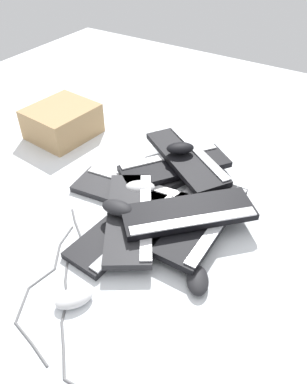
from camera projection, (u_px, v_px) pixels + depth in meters
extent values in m
plane|color=silver|center=(140.00, 210.00, 1.36)|extent=(3.20, 3.20, 0.00)
cube|color=black|center=(187.00, 212.00, 1.34)|extent=(0.25, 0.46, 0.02)
cube|color=silver|center=(176.00, 201.00, 1.36)|extent=(0.14, 0.41, 0.01)
cube|color=#232326|center=(175.00, 173.00, 1.52)|extent=(0.30, 0.46, 0.02)
cube|color=silver|center=(167.00, 163.00, 1.54)|extent=(0.19, 0.40, 0.01)
cube|color=#232326|center=(130.00, 194.00, 1.42)|extent=(0.46, 0.21, 0.02)
cube|color=silver|center=(136.00, 182.00, 1.44)|extent=(0.42, 0.09, 0.01)
cube|color=black|center=(124.00, 226.00, 1.28)|extent=(0.18, 0.45, 0.02)
cube|color=#B2B5BA|center=(137.00, 230.00, 1.25)|extent=(0.07, 0.42, 0.01)
cube|color=black|center=(175.00, 166.00, 1.50)|extent=(0.38, 0.44, 0.02)
cube|color=silver|center=(169.00, 156.00, 1.53)|extent=(0.27, 0.36, 0.01)
cube|color=black|center=(186.00, 158.00, 1.49)|extent=(0.45, 0.36, 0.02)
cube|color=#B2B5BA|center=(198.00, 152.00, 1.50)|extent=(0.37, 0.26, 0.01)
cube|color=black|center=(203.00, 220.00, 1.26)|extent=(0.16, 0.44, 0.02)
cube|color=#B2B5BA|center=(219.00, 223.00, 1.23)|extent=(0.04, 0.42, 0.01)
cube|color=#232326|center=(129.00, 217.00, 1.28)|extent=(0.37, 0.45, 0.02)
cube|color=silver|center=(146.00, 213.00, 1.27)|extent=(0.26, 0.37, 0.01)
cube|color=black|center=(188.00, 213.00, 1.25)|extent=(0.42, 0.42, 0.02)
cube|color=silver|center=(194.00, 221.00, 1.20)|extent=(0.32, 0.32, 0.01)
ellipsoid|color=black|center=(198.00, 280.00, 1.10)|extent=(0.11, 0.13, 0.04)
ellipsoid|color=black|center=(117.00, 208.00, 1.26)|extent=(0.12, 0.08, 0.04)
ellipsoid|color=silver|center=(140.00, 187.00, 1.39)|extent=(0.13, 0.11, 0.04)
ellipsoid|color=silver|center=(74.00, 298.00, 1.05)|extent=(0.11, 0.13, 0.04)
ellipsoid|color=black|center=(179.00, 148.00, 1.48)|extent=(0.13, 0.12, 0.04)
cylinder|color=#59595B|center=(73.00, 215.00, 1.34)|extent=(0.05, 0.05, 0.01)
cylinder|color=#59595B|center=(79.00, 231.00, 1.28)|extent=(0.10, 0.07, 0.01)
cylinder|color=#59595B|center=(75.00, 249.00, 1.21)|extent=(0.01, 0.07, 0.01)
cylinder|color=#59595B|center=(66.00, 268.00, 1.15)|extent=(0.06, 0.08, 0.01)
cylinder|color=#59595B|center=(66.00, 290.00, 1.09)|extent=(0.06, 0.05, 0.01)
cylinder|color=#59595B|center=(64.00, 311.00, 1.04)|extent=(0.04, 0.06, 0.01)
cylinder|color=#59595B|center=(62.00, 335.00, 0.98)|extent=(0.06, 0.06, 0.01)
cylinder|color=#59595B|center=(64.00, 364.00, 0.93)|extent=(0.06, 0.06, 0.01)
sphere|color=#59595B|center=(72.00, 209.00, 1.36)|extent=(0.01, 0.01, 0.01)
sphere|color=#59595B|center=(75.00, 220.00, 1.32)|extent=(0.01, 0.01, 0.01)
sphere|color=#59595B|center=(83.00, 242.00, 1.24)|extent=(0.01, 0.01, 0.01)
sphere|color=#59595B|center=(68.00, 257.00, 1.19)|extent=(0.01, 0.01, 0.01)
sphere|color=#59595B|center=(65.00, 281.00, 1.12)|extent=(0.01, 0.01, 0.01)
sphere|color=#59595B|center=(67.00, 300.00, 1.07)|extent=(0.01, 0.01, 0.01)
sphere|color=#59595B|center=(62.00, 322.00, 1.01)|extent=(0.01, 0.01, 0.01)
sphere|color=#59595B|center=(63.00, 349.00, 0.95)|extent=(0.01, 0.01, 0.01)
sphere|color=#59595B|center=(64.00, 379.00, 0.90)|extent=(0.01, 0.01, 0.01)
cylinder|color=#59595B|center=(66.00, 235.00, 1.26)|extent=(0.03, 0.09, 0.01)
cylinder|color=#59595B|center=(57.00, 256.00, 1.19)|extent=(0.06, 0.09, 0.01)
cylinder|color=#59595B|center=(42.00, 278.00, 1.13)|extent=(0.02, 0.09, 0.01)
cylinder|color=#59595B|center=(22.00, 304.00, 1.06)|extent=(0.06, 0.10, 0.01)
cylinder|color=#59595B|center=(23.00, 333.00, 0.99)|extent=(0.08, 0.03, 0.01)
cylinder|color=#59595B|center=(39.00, 354.00, 0.94)|extent=(0.08, 0.03, 0.01)
sphere|color=#59595B|center=(72.00, 226.00, 1.29)|extent=(0.01, 0.01, 0.01)
sphere|color=#59595B|center=(60.00, 244.00, 1.23)|extent=(0.01, 0.01, 0.01)
sphere|color=#59595B|center=(54.00, 269.00, 1.15)|extent=(0.01, 0.01, 0.01)
sphere|color=#59595B|center=(29.00, 287.00, 1.10)|extent=(0.01, 0.01, 0.01)
sphere|color=#59595B|center=(15.00, 322.00, 1.01)|extent=(0.01, 0.01, 0.01)
sphere|color=#59595B|center=(32.00, 343.00, 0.97)|extent=(0.01, 0.01, 0.01)
sphere|color=#59595B|center=(47.00, 366.00, 0.92)|extent=(0.01, 0.01, 0.01)
cube|color=tan|center=(62.00, 122.00, 1.72)|extent=(0.28, 0.31, 0.14)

